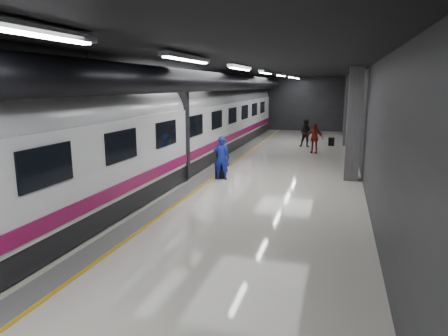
% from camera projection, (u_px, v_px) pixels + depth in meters
% --- Properties ---
extents(ground, '(40.00, 40.00, 0.00)m').
position_uv_depth(ground, '(231.00, 184.00, 15.70)').
color(ground, silver).
rests_on(ground, ground).
extents(platform_hall, '(10.02, 40.02, 4.51)m').
position_uv_depth(platform_hall, '(230.00, 92.00, 15.96)').
color(platform_hall, black).
rests_on(platform_hall, ground).
extents(train, '(3.05, 38.00, 4.05)m').
position_uv_depth(train, '(153.00, 129.00, 16.16)').
color(train, black).
rests_on(train, ground).
extents(traveler_main, '(0.70, 0.51, 1.79)m').
position_uv_depth(traveler_main, '(222.00, 158.00, 16.25)').
color(traveler_main, '#1A1BCA').
rests_on(traveler_main, ground).
extents(suitcase_main, '(0.41, 0.28, 0.63)m').
position_uv_depth(suitcase_main, '(220.00, 171.00, 16.52)').
color(suitcase_main, black).
rests_on(suitcase_main, ground).
extents(shoulder_bag, '(0.33, 0.19, 0.42)m').
position_uv_depth(shoulder_bag, '(221.00, 158.00, 16.44)').
color(shoulder_bag, black).
rests_on(shoulder_bag, suitcase_main).
extents(traveler_far_a, '(0.88, 0.71, 1.75)m').
position_uv_depth(traveler_far_a, '(306.00, 133.00, 24.94)').
color(traveler_far_a, black).
rests_on(traveler_far_a, ground).
extents(traveler_far_b, '(1.05, 0.59, 1.70)m').
position_uv_depth(traveler_far_b, '(314.00, 138.00, 22.71)').
color(traveler_far_b, '#9C2916').
rests_on(traveler_far_b, ground).
extents(suitcase_far, '(0.39, 0.28, 0.53)m').
position_uv_depth(suitcase_far, '(331.00, 142.00, 25.53)').
color(suitcase_far, black).
rests_on(suitcase_far, ground).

